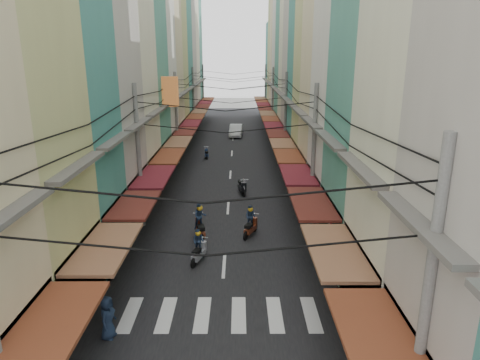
{
  "coord_description": "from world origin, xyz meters",
  "views": [
    {
      "loc": [
        0.71,
        -20.36,
        9.66
      ],
      "look_at": [
        0.78,
        3.36,
        2.68
      ],
      "focal_mm": 32.0,
      "sensor_mm": 36.0,
      "label": 1
    }
  ],
  "objects_px": {
    "white_car": "(236,136)",
    "traffic_sign": "(329,231)",
    "market_umbrella": "(365,217)",
    "bicycle": "(362,241)"
  },
  "relations": [
    {
      "from": "white_car",
      "to": "market_umbrella",
      "type": "distance_m",
      "value": 33.32
    },
    {
      "from": "market_umbrella",
      "to": "traffic_sign",
      "type": "relative_size",
      "value": 0.86
    },
    {
      "from": "bicycle",
      "to": "market_umbrella",
      "type": "xyz_separation_m",
      "value": [
        -0.52,
        -1.83,
        2.1
      ]
    },
    {
      "from": "white_car",
      "to": "bicycle",
      "type": "distance_m",
      "value": 31.57
    },
    {
      "from": "white_car",
      "to": "market_umbrella",
      "type": "height_order",
      "value": "market_umbrella"
    },
    {
      "from": "bicycle",
      "to": "traffic_sign",
      "type": "relative_size",
      "value": 0.6
    },
    {
      "from": "white_car",
      "to": "bicycle",
      "type": "xyz_separation_m",
      "value": [
        6.98,
        -30.79,
        0.0
      ]
    },
    {
      "from": "white_car",
      "to": "traffic_sign",
      "type": "distance_m",
      "value": 34.45
    },
    {
      "from": "white_car",
      "to": "market_umbrella",
      "type": "xyz_separation_m",
      "value": [
        6.45,
        -32.63,
        2.1
      ]
    },
    {
      "from": "bicycle",
      "to": "market_umbrella",
      "type": "distance_m",
      "value": 2.84
    }
  ]
}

